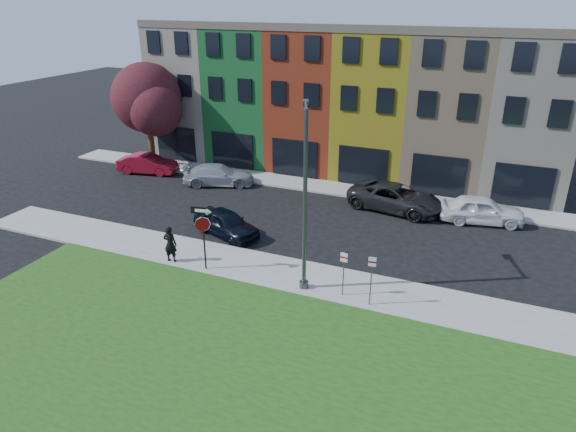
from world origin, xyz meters
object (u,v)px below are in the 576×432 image
at_px(man, 170,244).
at_px(street_lamp, 305,202).
at_px(stop_sign, 203,226).
at_px(sedan_near, 226,223).

xyz_separation_m(man, street_lamp, (6.84, 0.41, 3.12)).
height_order(stop_sign, street_lamp, street_lamp).
distance_m(stop_sign, street_lamp, 5.21).
relative_size(man, street_lamp, 0.23).
relative_size(sedan_near, street_lamp, 0.56).
distance_m(man, sedan_near, 4.02).
bearing_deg(street_lamp, man, 161.70).
height_order(man, sedan_near, man).
relative_size(stop_sign, sedan_near, 0.71).
xyz_separation_m(stop_sign, sedan_near, (-1.04, 3.92, -1.67)).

